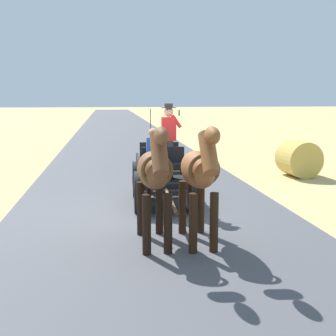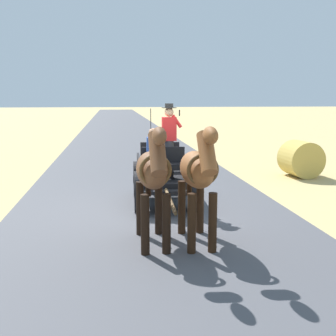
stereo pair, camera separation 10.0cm
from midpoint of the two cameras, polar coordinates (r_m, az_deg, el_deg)
ground_plane at (r=10.43m, az=-2.12°, el=-5.41°), size 200.00×200.00×0.00m
road_surface at (r=10.43m, az=-2.12°, el=-5.38°), size 6.56×160.00×0.01m
horse_drawn_carriage at (r=10.71m, az=-0.49°, el=-0.53°), size 1.49×4.51×2.50m
horse_near_side at (r=7.71m, az=4.32°, el=-0.63°), size 0.57×2.13×2.21m
horse_off_side at (r=7.62m, az=-1.64°, el=-0.72°), size 0.58×2.13×2.21m
hay_bale at (r=15.14m, az=17.26°, el=1.14°), size 1.27×1.18×1.20m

